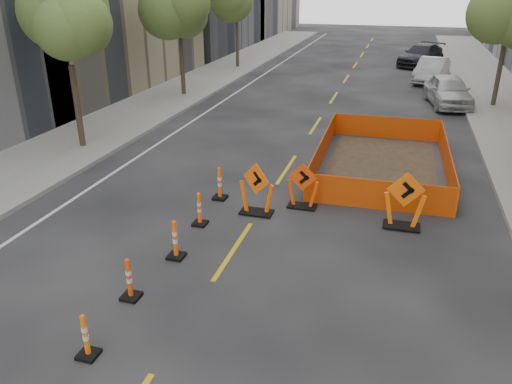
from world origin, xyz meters
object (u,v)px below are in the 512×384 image
(chevron_sign_center, at_px, (303,186))
(channelizer_6, at_px, (199,209))
(chevron_sign_left, at_px, (257,189))
(parked_car_mid, at_px, (432,70))
(parked_car_far, at_px, (421,55))
(channelizer_7, at_px, (220,183))
(parked_car_near, at_px, (448,91))
(channelizer_3, at_px, (85,336))
(channelizer_4, at_px, (129,279))
(chevron_sign_right, at_px, (405,200))
(channelizer_5, at_px, (175,239))

(chevron_sign_center, bearing_deg, channelizer_6, -145.77)
(chevron_sign_left, xyz_separation_m, parked_car_mid, (5.47, 22.23, -0.02))
(parked_car_far, bearing_deg, chevron_sign_left, -79.45)
(channelizer_7, height_order, parked_car_near, parked_car_near)
(channelizer_3, distance_m, chevron_sign_left, 6.72)
(channelizer_4, distance_m, parked_car_near, 21.77)
(channelizer_6, distance_m, chevron_sign_right, 5.59)
(channelizer_3, height_order, channelizer_5, channelizer_5)
(channelizer_3, height_order, parked_car_near, parked_car_near)
(channelizer_4, bearing_deg, channelizer_7, 89.46)
(channelizer_3, height_order, channelizer_4, channelizer_4)
(chevron_sign_left, bearing_deg, channelizer_3, -76.22)
(channelizer_4, distance_m, chevron_sign_center, 6.15)
(parked_car_near, bearing_deg, chevron_sign_right, -107.11)
(channelizer_6, bearing_deg, channelizer_5, -86.57)
(channelizer_5, height_order, parked_car_far, parked_car_far)
(channelizer_5, bearing_deg, parked_car_far, 79.11)
(channelizer_4, distance_m, channelizer_7, 5.47)
(chevron_sign_left, xyz_separation_m, parked_car_far, (4.91, 28.88, 0.00))
(channelizer_3, bearing_deg, channelizer_7, 90.76)
(chevron_sign_left, distance_m, parked_car_far, 29.30)
(channelizer_4, xyz_separation_m, parked_car_mid, (6.91, 27.00, 0.28))
(channelizer_3, bearing_deg, parked_car_mid, 76.80)
(channelizer_7, relative_size, chevron_sign_left, 0.66)
(channelizer_7, xyz_separation_m, chevron_sign_right, (5.47, -0.44, 0.30))
(channelizer_5, xyz_separation_m, chevron_sign_left, (1.21, 2.94, 0.28))
(parked_car_near, bearing_deg, parked_car_far, 85.49)
(parked_car_far, bearing_deg, channelizer_3, -79.71)
(chevron_sign_right, bearing_deg, parked_car_mid, 77.41)
(channelizer_7, relative_size, chevron_sign_right, 0.63)
(channelizer_4, bearing_deg, channelizer_6, 88.13)
(chevron_sign_center, distance_m, parked_car_near, 15.66)
(chevron_sign_left, distance_m, chevron_sign_center, 1.43)
(channelizer_4, xyz_separation_m, parked_car_near, (7.54, 20.42, 0.31))
(parked_car_near, bearing_deg, channelizer_7, -126.25)
(channelizer_4, height_order, parked_car_far, parked_car_far)
(chevron_sign_center, bearing_deg, channelizer_5, -125.80)
(channelizer_3, distance_m, chevron_sign_right, 8.72)
(channelizer_5, height_order, channelizer_6, channelizer_5)
(chevron_sign_right, bearing_deg, channelizer_4, -146.67)
(channelizer_4, relative_size, channelizer_7, 0.94)
(channelizer_6, bearing_deg, chevron_sign_right, 14.38)
(channelizer_4, distance_m, channelizer_6, 3.65)
(parked_car_mid, bearing_deg, parked_car_far, 106.40)
(parked_car_far, bearing_deg, parked_car_mid, -65.00)
(channelizer_6, bearing_deg, channelizer_4, -91.87)
(chevron_sign_right, relative_size, parked_car_mid, 0.35)
(channelizer_4, height_order, channelizer_6, channelizer_4)
(parked_car_mid, bearing_deg, channelizer_4, -92.75)
(chevron_sign_right, height_order, parked_car_far, chevron_sign_right)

